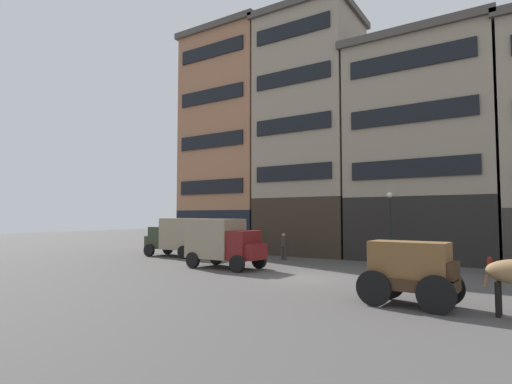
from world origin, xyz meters
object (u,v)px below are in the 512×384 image
delivery_truck_near (223,241)px  fire_hydrant_curbside (490,265)px  delivery_truck_far (177,236)px  pedestrian_officer (284,244)px  cargo_wagon (411,269)px  streetlamp_curbside (390,218)px

delivery_truck_near → fire_hydrant_curbside: delivery_truck_near is taller
delivery_truck_far → pedestrian_officer: size_ratio=2.48×
cargo_wagon → fire_hydrant_curbside: bearing=79.7°
cargo_wagon → delivery_truck_far: bearing=156.6°
cargo_wagon → pedestrian_officer: cargo_wagon is taller
delivery_truck_near → fire_hydrant_curbside: bearing=22.8°
delivery_truck_near → streetlamp_curbside: size_ratio=1.07×
delivery_truck_near → delivery_truck_far: bearing=153.5°
streetlamp_curbside → delivery_truck_far: bearing=-169.4°
delivery_truck_near → fire_hydrant_curbside: (12.10, 5.10, -1.00)m
streetlamp_curbside → cargo_wagon: bearing=-72.4°
delivery_truck_near → delivery_truck_far: (-6.50, 3.24, 0.00)m
delivery_truck_near → delivery_truck_far: size_ratio=0.99×
delivery_truck_far → streetlamp_curbside: bearing=10.6°
delivery_truck_far → delivery_truck_near: bearing=-26.5°
cargo_wagon → streetlamp_curbside: bearing=107.6°
cargo_wagon → fire_hydrant_curbside: size_ratio=3.59×
pedestrian_officer → streetlamp_curbside: size_ratio=0.44×
delivery_truck_near → delivery_truck_far: 7.26m
fire_hydrant_curbside → pedestrian_officer: bearing=179.7°
cargo_wagon → pedestrian_officer: size_ratio=1.66×
cargo_wagon → fire_hydrant_curbside: 9.37m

